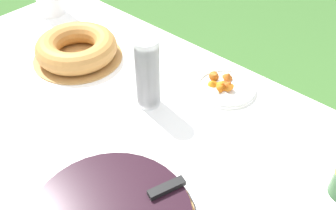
% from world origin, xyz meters
% --- Properties ---
extents(garden_table, '(1.75, 0.96, 0.73)m').
position_xyz_m(garden_table, '(0.00, 0.00, 0.66)').
color(garden_table, brown).
rests_on(garden_table, ground_plane).
extents(tablecloth, '(1.76, 0.97, 0.10)m').
position_xyz_m(tablecloth, '(0.00, 0.00, 0.72)').
color(tablecloth, white).
rests_on(tablecloth, garden_table).
extents(serving_knife, '(0.15, 0.36, 0.01)m').
position_xyz_m(serving_knife, '(0.22, -0.21, 0.79)').
color(serving_knife, silver).
rests_on(serving_knife, berry_tart).
extents(bundt_cake, '(0.32, 0.32, 0.09)m').
position_xyz_m(bundt_cake, '(-0.39, 0.14, 0.77)').
color(bundt_cake, '#B78447').
rests_on(bundt_cake, tablecloth).
extents(cup_stack, '(0.07, 0.07, 0.23)m').
position_xyz_m(cup_stack, '(-0.03, 0.13, 0.84)').
color(cup_stack, white).
rests_on(cup_stack, tablecloth).
extents(snack_plate_near, '(0.19, 0.19, 0.06)m').
position_xyz_m(snack_plate_near, '(0.11, 0.34, 0.74)').
color(snack_plate_near, white).
rests_on(snack_plate_near, tablecloth).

